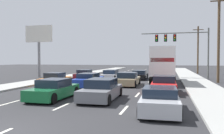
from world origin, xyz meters
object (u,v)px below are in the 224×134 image
object	(u,v)px
car_black	(140,75)
car_orange	(55,80)
car_tan	(128,79)
utility_pole_mid	(219,38)
car_maroon	(85,74)
car_gray	(101,90)
car_blue	(88,80)
car_white	(111,75)
roadside_billboard	(39,40)
utility_pole_far	(198,49)
box_truck	(163,63)
car_red	(164,85)
traffic_signal_mast	(176,41)
car_green	(54,90)
car_silver	(160,100)

from	to	relation	value
car_black	car_orange	bearing A→B (deg)	-127.63
car_tan	utility_pole_mid	world-z (taller)	utility_pole_mid
car_maroon	car_black	distance (m)	7.21
car_gray	utility_pole_mid	distance (m)	16.55
car_blue	car_gray	size ratio (longest dim) A/B	1.01
car_orange	car_white	xyz separation A→B (m)	(3.63, 7.63, 0.01)
car_orange	roadside_billboard	xyz separation A→B (m)	(-7.17, 8.67, 4.69)
car_black	car_gray	size ratio (longest dim) A/B	1.06
car_white	utility_pole_far	distance (m)	19.76
box_truck	car_red	bearing A→B (deg)	-87.73
car_maroon	utility_pole_far	world-z (taller)	utility_pole_far
car_black	utility_pole_far	world-z (taller)	utility_pole_far
car_tan	car_red	world-z (taller)	car_red
car_blue	traffic_signal_mast	size ratio (longest dim) A/B	0.51
car_maroon	car_green	xyz separation A→B (m)	(3.65, -14.91, 0.04)
car_silver	traffic_signal_mast	world-z (taller)	traffic_signal_mast
car_gray	car_red	size ratio (longest dim) A/B	1.06
car_black	box_truck	size ratio (longest dim) A/B	0.56
car_tan	utility_pole_far	bearing A→B (deg)	67.15
car_tan	car_maroon	bearing A→B (deg)	137.50
utility_pole_far	utility_pole_mid	bearing A→B (deg)	-89.25
traffic_signal_mast	car_tan	bearing A→B (deg)	-115.48
car_tan	roadside_billboard	distance (m)	16.26
car_blue	car_gray	bearing A→B (deg)	-63.01
car_maroon	car_red	bearing A→B (deg)	-44.86
car_tan	box_truck	world-z (taller)	box_truck
traffic_signal_mast	utility_pole_mid	xyz separation A→B (m)	(4.23, -5.21, -0.20)
car_blue	car_gray	world-z (taller)	car_gray
car_maroon	box_truck	distance (m)	10.71
car_black	traffic_signal_mast	size ratio (longest dim) A/B	0.53
car_green	utility_pole_mid	bearing A→B (deg)	47.52
car_red	car_tan	bearing A→B (deg)	130.99
car_orange	car_green	xyz separation A→B (m)	(3.53, -6.72, 0.02)
car_green	utility_pole_far	bearing A→B (deg)	67.67
car_blue	car_black	world-z (taller)	car_blue
utility_pole_far	car_black	bearing A→B (deg)	-122.22
car_red	traffic_signal_mast	bearing A→B (deg)	84.64
car_maroon	car_white	world-z (taller)	car_white
car_maroon	roadside_billboard	xyz separation A→B (m)	(-7.06, 0.48, 4.70)
car_gray	car_silver	distance (m)	4.47
car_maroon	traffic_signal_mast	bearing A→B (deg)	17.82
car_orange	car_blue	size ratio (longest dim) A/B	0.91
box_truck	traffic_signal_mast	xyz separation A→B (m)	(1.62, 6.84, 2.94)
car_blue	utility_pole_far	distance (m)	26.25
car_tan	car_silver	distance (m)	11.13
car_maroon	car_tan	bearing A→B (deg)	-42.50
box_truck	roadside_billboard	world-z (taller)	roadside_billboard
car_red	roadside_billboard	bearing A→B (deg)	148.17
car_blue	car_red	xyz separation A→B (m)	(6.88, -2.10, 0.02)
car_white	car_red	bearing A→B (deg)	-55.73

